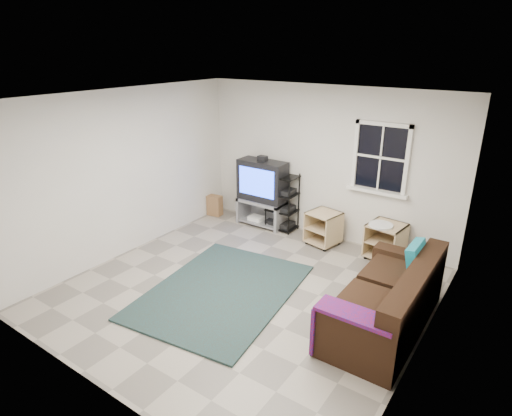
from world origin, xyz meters
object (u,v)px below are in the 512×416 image
Objects in this scene: sofa at (387,303)px; side_table_left at (325,227)px; av_rack at (282,205)px; side_table_right at (386,238)px; tv_unit at (263,188)px.

side_table_left is at bearing 134.47° from sofa.
av_rack is at bearing 145.07° from sofa.
side_table_left is (0.92, -0.12, -0.15)m from av_rack.
side_table_right is 0.30× the size of sofa.
tv_unit is 2.39m from side_table_right.
sofa is at bearing -34.93° from av_rack.
av_rack is 0.94m from side_table_left.
tv_unit is at bearing -174.77° from av_rack.
sofa reaches higher than side_table_left.
side_table_right is at bearing -1.25° from av_rack.
av_rack is at bearing 178.75° from side_table_right.
sofa is (2.57, -1.79, -0.13)m from av_rack.
tv_unit reaches higher than sofa.
tv_unit reaches higher than side_table_left.
tv_unit reaches higher than av_rack.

